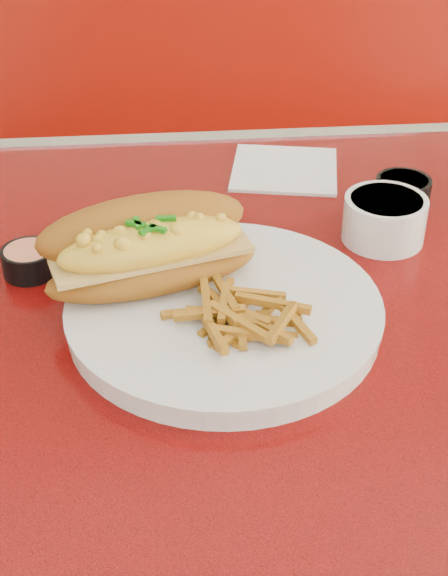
{
  "coord_description": "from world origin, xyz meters",
  "views": [
    {
      "loc": [
        -0.2,
        -0.66,
        1.24
      ],
      "look_at": [
        -0.14,
        -0.04,
        0.81
      ],
      "focal_mm": 50.0,
      "sensor_mm": 36.0,
      "label": 1
    }
  ],
  "objects": [
    {
      "name": "dinner_plate",
      "position": [
        -0.14,
        -0.04,
        0.78
      ],
      "size": [
        0.33,
        0.33,
        0.02
      ],
      "rotation": [
        0.0,
        0.0,
        0.07
      ],
      "color": "white",
      "rests_on": "diner_table"
    },
    {
      "name": "gravy_ramekin",
      "position": [
        0.05,
        0.1,
        0.8
      ],
      "size": [
        0.09,
        0.09,
        0.05
      ],
      "rotation": [
        0.0,
        0.0,
        -0.01
      ],
      "color": "white",
      "rests_on": "diner_table"
    },
    {
      "name": "diner_table",
      "position": [
        0.0,
        0.0,
        0.61
      ],
      "size": [
        1.23,
        0.83,
        0.77
      ],
      "color": "red",
      "rests_on": "ground"
    },
    {
      "name": "sauce_cup_left",
      "position": [
        -0.34,
        0.07,
        0.79
      ],
      "size": [
        0.06,
        0.06,
        0.03
      ],
      "rotation": [
        0.0,
        0.0,
        0.12
      ],
      "color": "black",
      "rests_on": "diner_table"
    },
    {
      "name": "mac_hoagie",
      "position": [
        -0.21,
        0.01,
        0.83
      ],
      "size": [
        0.23,
        0.16,
        0.09
      ],
      "rotation": [
        0.0,
        0.0,
        0.27
      ],
      "color": "#A3621A",
      "rests_on": "dinner_plate"
    },
    {
      "name": "paper_napkin",
      "position": [
        -0.03,
        0.28,
        0.77
      ],
      "size": [
        0.16,
        0.16,
        0.0
      ],
      "primitive_type": "cube",
      "rotation": [
        0.0,
        0.0,
        -0.2
      ],
      "color": "white",
      "rests_on": "diner_table"
    },
    {
      "name": "booth_bench_far",
      "position": [
        0.0,
        0.81,
        0.29
      ],
      "size": [
        1.2,
        0.51,
        0.9
      ],
      "color": "#951409",
      "rests_on": "ground"
    },
    {
      "name": "sauce_cup_right",
      "position": [
        0.1,
        0.18,
        0.79
      ],
      "size": [
        0.08,
        0.08,
        0.03
      ],
      "rotation": [
        0.0,
        0.0,
        -0.17
      ],
      "color": "black",
      "rests_on": "diner_table"
    },
    {
      "name": "fries_pile",
      "position": [
        -0.13,
        -0.07,
        0.8
      ],
      "size": [
        0.12,
        0.12,
        0.03
      ],
      "primitive_type": null,
      "rotation": [
        0.0,
        0.0,
        0.32
      ],
      "color": "#C28221",
      "rests_on": "dinner_plate"
    },
    {
      "name": "fork",
      "position": [
        -0.06,
        -0.02,
        0.79
      ],
      "size": [
        0.06,
        0.16,
        0.0
      ],
      "rotation": [
        0.0,
        0.0,
        1.31
      ],
      "color": "silver",
      "rests_on": "dinner_plate"
    }
  ]
}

